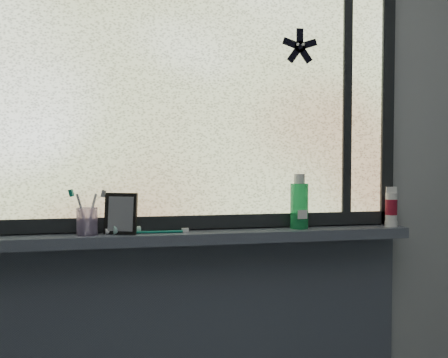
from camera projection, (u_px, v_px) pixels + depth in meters
wall_back at (196, 169)px, 1.90m from camera, size 3.00×0.01×2.50m
windowsill at (199, 237)px, 1.83m from camera, size 1.62×0.14×0.04m
window_pane at (197, 94)px, 1.86m from camera, size 1.50×0.01×1.00m
frame_bottom at (197, 222)px, 1.88m from camera, size 1.60×0.03×0.05m
frame_right at (387, 99)px, 2.02m from camera, size 0.05×0.03×1.10m
frame_mullion at (346, 98)px, 1.98m from camera, size 0.03×0.03×1.00m
starfish_sticker at (300, 47)px, 1.92m from camera, size 0.15×0.02×0.15m
vanity_mirror at (121, 214)px, 1.76m from camera, size 0.13×0.10×0.15m
toothpaste_tube at (125, 229)px, 1.78m from camera, size 0.18×0.10×0.03m
toothbrush_cup at (87, 221)px, 1.75m from camera, size 0.09×0.09×0.10m
toothbrush_lying at (159, 231)px, 1.79m from camera, size 0.21×0.03×0.01m
mouthwash_bottle at (299, 201)px, 1.91m from camera, size 0.09×0.09×0.17m
cream_tube at (391, 205)px, 1.97m from camera, size 0.06×0.06×0.11m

